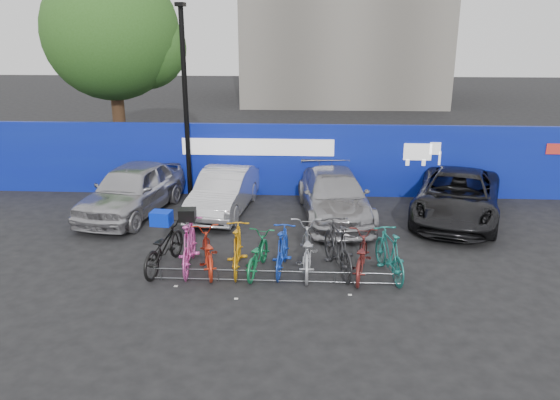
# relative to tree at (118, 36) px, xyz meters

# --- Properties ---
(ground) EXTENTS (100.00, 100.00, 0.00)m
(ground) POSITION_rel_tree_xyz_m (6.77, -10.06, -5.07)
(ground) COLOR black
(ground) RESTS_ON ground
(hoarding) EXTENTS (22.00, 0.18, 2.40)m
(hoarding) POSITION_rel_tree_xyz_m (6.78, -4.06, -3.86)
(hoarding) COLOR #0B199B
(hoarding) RESTS_ON ground
(tree) EXTENTS (5.40, 5.20, 7.80)m
(tree) POSITION_rel_tree_xyz_m (0.00, 0.00, 0.00)
(tree) COLOR #382314
(tree) RESTS_ON ground
(lamppost) EXTENTS (0.25, 0.50, 6.11)m
(lamppost) POSITION_rel_tree_xyz_m (3.57, -4.66, -1.80)
(lamppost) COLOR black
(lamppost) RESTS_ON ground
(bike_rack) EXTENTS (5.60, 0.03, 0.30)m
(bike_rack) POSITION_rel_tree_xyz_m (6.77, -10.66, -4.91)
(bike_rack) COLOR #595B60
(bike_rack) RESTS_ON ground
(car_0) EXTENTS (2.64, 4.77, 1.54)m
(car_0) POSITION_rel_tree_xyz_m (2.17, -6.23, -4.30)
(car_0) COLOR #ADACB1
(car_0) RESTS_ON ground
(car_1) EXTENTS (1.85, 4.11, 1.31)m
(car_1) POSITION_rel_tree_xyz_m (4.90, -5.94, -4.41)
(car_1) COLOR silver
(car_1) RESTS_ON ground
(car_2) EXTENTS (2.37, 4.82, 1.35)m
(car_2) POSITION_rel_tree_xyz_m (8.23, -6.23, -4.39)
(car_2) COLOR #99989D
(car_2) RESTS_ON ground
(car_3) EXTENTS (3.73, 5.47, 1.39)m
(car_3) POSITION_rel_tree_xyz_m (11.81, -6.16, -4.37)
(car_3) COLOR black
(car_3) RESTS_ON ground
(bike_0) EXTENTS (1.07, 2.16, 1.08)m
(bike_0) POSITION_rel_tree_xyz_m (4.09, -10.02, -4.53)
(bike_0) COLOR black
(bike_0) RESTS_ON ground
(bike_1) EXTENTS (0.73, 2.06, 1.22)m
(bike_1) POSITION_rel_tree_xyz_m (4.70, -10.04, -4.46)
(bike_1) COLOR #DC4AA8
(bike_1) RESTS_ON ground
(bike_2) EXTENTS (1.09, 1.93, 0.96)m
(bike_2) POSITION_rel_tree_xyz_m (5.14, -10.11, -4.59)
(bike_2) COLOR red
(bike_2) RESTS_ON ground
(bike_3) EXTENTS (0.63, 1.88, 1.12)m
(bike_3) POSITION_rel_tree_xyz_m (5.84, -10.07, -4.51)
(bike_3) COLOR orange
(bike_3) RESTS_ON ground
(bike_4) EXTENTS (0.87, 1.80, 0.90)m
(bike_4) POSITION_rel_tree_xyz_m (6.30, -10.13, -4.62)
(bike_4) COLOR #137842
(bike_4) RESTS_ON ground
(bike_5) EXTENTS (0.67, 1.83, 1.08)m
(bike_5) POSITION_rel_tree_xyz_m (6.88, -10.05, -4.53)
(bike_5) COLOR #163BB5
(bike_5) RESTS_ON ground
(bike_6) EXTENTS (0.75, 2.10, 1.10)m
(bike_6) POSITION_rel_tree_xyz_m (7.43, -10.00, -4.52)
(bike_6) COLOR #9E9FA4
(bike_6) RESTS_ON ground
(bike_7) EXTENTS (1.09, 2.13, 1.23)m
(bike_7) POSITION_rel_tree_xyz_m (8.15, -10.00, -4.45)
(bike_7) COLOR #242426
(bike_7) RESTS_ON ground
(bike_8) EXTENTS (0.95, 1.93, 0.97)m
(bike_8) POSITION_rel_tree_xyz_m (8.67, -10.17, -4.58)
(bike_8) COLOR maroon
(bike_8) RESTS_ON ground
(bike_9) EXTENTS (0.90, 1.92, 1.11)m
(bike_9) POSITION_rel_tree_xyz_m (9.31, -10.18, -4.51)
(bike_9) COLOR #1C716A
(bike_9) RESTS_ON ground
(cargo_crate) EXTENTS (0.49, 0.39, 0.33)m
(cargo_crate) POSITION_rel_tree_xyz_m (4.09, -10.02, -3.82)
(cargo_crate) COLOR #0526D2
(cargo_crate) RESTS_ON bike_0
(cargo_topcase) EXTENTS (0.39, 0.35, 0.27)m
(cargo_topcase) POSITION_rel_tree_xyz_m (4.70, -10.04, -3.72)
(cargo_topcase) COLOR black
(cargo_topcase) RESTS_ON bike_1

